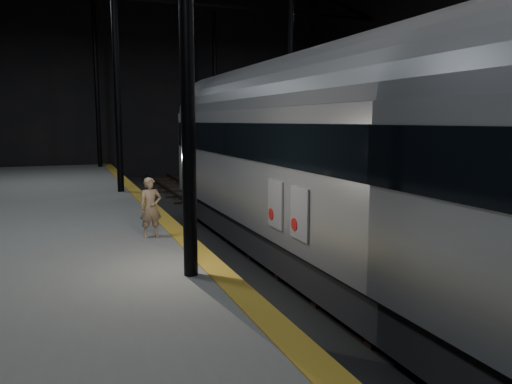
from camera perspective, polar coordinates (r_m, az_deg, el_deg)
ground at (r=14.71m, az=3.46°, el=-7.14°), size 44.00×44.00×0.00m
platform_right at (r=18.91m, az=24.65°, el=-2.88°), size 9.00×43.80×1.00m
tactile_strip at (r=13.47m, az=-9.21°, el=-4.25°), size 0.50×43.80×0.01m
track at (r=14.69m, az=3.47°, el=-6.88°), size 2.40×43.00×0.24m
train at (r=11.63m, az=9.58°, el=4.08°), size 3.08×20.59×5.50m
woman at (r=12.61m, az=-11.94°, el=-1.74°), size 0.57×0.39×1.49m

